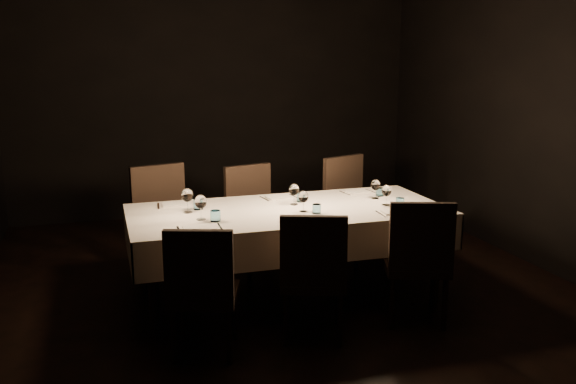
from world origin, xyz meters
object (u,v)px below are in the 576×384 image
object	(u,v)px
chair_near_right	(418,256)
chair_far_right	(351,204)
chair_near_left	(202,286)
chair_near_center	(313,271)
chair_far_center	(254,213)
chair_far_left	(164,219)
dining_table	(288,218)

from	to	relation	value
chair_near_right	chair_far_right	distance (m)	1.53
chair_far_right	chair_near_left	bearing A→B (deg)	-157.95
chair_near_center	chair_far_center	xyz separation A→B (m)	(-0.02, 1.58, 0.02)
chair_near_right	chair_far_left	xyz separation A→B (m)	(-1.67, 1.49, 0.03)
chair_near_center	chair_far_left	bearing A→B (deg)	-41.27
chair_near_left	chair_far_center	world-z (taller)	chair_far_center
chair_far_center	chair_far_right	distance (m)	0.97
chair_near_right	chair_far_right	bearing A→B (deg)	-75.60
dining_table	chair_near_left	bearing A→B (deg)	-136.00
chair_near_left	chair_near_right	world-z (taller)	chair_near_right
chair_near_left	chair_far_left	bearing A→B (deg)	-68.85
chair_near_left	chair_far_left	xyz separation A→B (m)	(-0.08, 1.54, 0.05)
chair_far_left	chair_far_right	bearing A→B (deg)	-13.79
chair_far_left	chair_far_center	world-z (taller)	chair_far_left
chair_near_center	chair_far_left	world-z (taller)	chair_far_left
chair_near_left	dining_table	bearing A→B (deg)	-117.68
chair_near_left	chair_near_center	world-z (taller)	chair_near_center
chair_near_left	chair_near_right	distance (m)	1.60
chair_far_right	dining_table	bearing A→B (deg)	-159.42
chair_far_left	chair_far_center	xyz separation A→B (m)	(0.82, 0.06, -0.02)
chair_near_left	chair_near_right	size ratio (longest dim) A/B	0.95
dining_table	chair_far_center	distance (m)	0.82
chair_far_center	chair_near_right	bearing A→B (deg)	-74.54
dining_table	chair_near_center	bearing A→B (deg)	-94.50
dining_table	chair_far_left	bearing A→B (deg)	140.98
dining_table	chair_near_left	world-z (taller)	chair_near_left
chair_near_left	chair_near_center	distance (m)	0.77
chair_near_right	dining_table	bearing A→B (deg)	-25.67
dining_table	chair_far_left	world-z (taller)	chair_far_left
chair_near_center	chair_near_right	distance (m)	0.82
chair_near_right	chair_far_left	world-z (taller)	chair_far_left
dining_table	chair_near_right	world-z (taller)	chair_near_right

